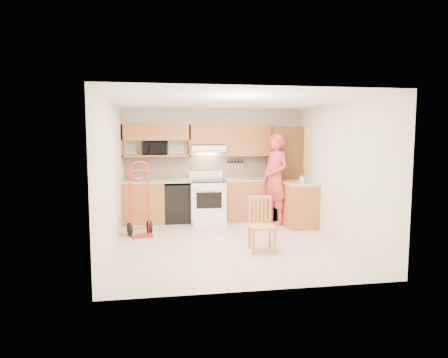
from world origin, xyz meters
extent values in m
cube|color=#BFB39F|center=(0.00, 0.00, -0.01)|extent=(4.00, 4.50, 0.02)
cube|color=white|center=(0.00, 0.00, 2.51)|extent=(4.00, 4.50, 0.02)
cube|color=beige|center=(0.00, 2.26, 1.25)|extent=(4.00, 0.02, 2.50)
cube|color=beige|center=(0.00, -2.26, 1.25)|extent=(4.00, 0.02, 2.50)
cube|color=beige|center=(-2.01, 0.00, 1.25)|extent=(0.02, 4.50, 2.50)
cube|color=beige|center=(2.01, 0.00, 1.25)|extent=(0.02, 4.50, 2.50)
cube|color=beige|center=(0.00, 2.23, 1.20)|extent=(3.92, 0.03, 0.55)
cube|color=#AD6432|center=(-1.55, 1.95, 0.45)|extent=(0.90, 0.60, 0.90)
cube|color=black|center=(-0.80, 1.95, 0.42)|extent=(0.60, 0.60, 0.85)
cube|color=#AD6432|center=(0.83, 1.95, 0.45)|extent=(1.14, 0.60, 0.90)
cube|color=#BBAF96|center=(-1.25, 1.95, 0.92)|extent=(1.50, 0.63, 0.04)
cube|color=#BBAF96|center=(0.83, 1.95, 0.92)|extent=(1.14, 0.63, 0.04)
cube|color=#AD6432|center=(1.70, 1.15, 0.45)|extent=(0.60, 1.00, 0.90)
cube|color=#BBAF96|center=(1.70, 1.15, 0.92)|extent=(0.63, 1.00, 0.04)
cube|color=brown|center=(1.65, 1.95, 1.05)|extent=(0.70, 0.60, 2.10)
cube|color=#AD6432|center=(-1.25, 2.08, 1.98)|extent=(1.50, 0.33, 0.34)
cube|color=#AD6432|center=(-1.25, 2.08, 1.47)|extent=(1.50, 0.33, 0.04)
cube|color=#AD6432|center=(-0.12, 2.08, 1.94)|extent=(0.76, 0.33, 0.44)
cube|color=#AD6432|center=(0.83, 2.08, 1.80)|extent=(1.14, 0.33, 0.70)
cube|color=white|center=(-0.12, 2.02, 1.63)|extent=(0.76, 0.46, 0.14)
imported|color=black|center=(-1.27, 2.08, 1.64)|extent=(0.57, 0.42, 0.30)
imported|color=#D13A3D|center=(1.26, 1.35, 0.99)|extent=(0.70, 0.84, 1.97)
imported|color=white|center=(1.70, 0.94, 1.03)|extent=(0.10, 0.10, 0.18)
imported|color=white|center=(-1.61, 1.95, 0.97)|extent=(0.24, 0.24, 0.06)
camera|label=1|loc=(-1.22, -6.90, 1.91)|focal=32.11mm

